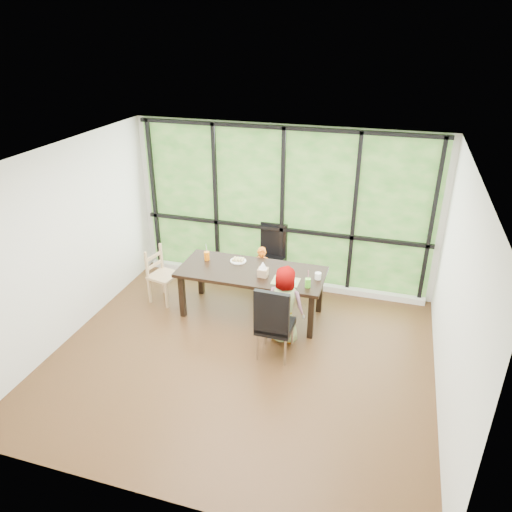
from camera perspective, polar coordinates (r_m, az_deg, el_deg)
name	(u,v)px	position (r m, az deg, el deg)	size (l,w,h in m)	color
ground	(241,358)	(6.61, -1.83, -11.99)	(5.00, 5.00, 0.00)	black
back_wall	(283,208)	(7.86, 3.23, 5.71)	(5.00, 5.00, 0.00)	silver
foliage_backdrop	(283,209)	(7.84, 3.19, 5.66)	(4.80, 0.02, 2.65)	#234D18
window_mullions	(282,209)	(7.81, 3.12, 5.56)	(4.80, 0.06, 2.65)	black
window_sill	(280,281)	(8.31, 2.84, -2.96)	(4.80, 0.12, 0.10)	silver
dining_table	(252,292)	(7.31, -0.53, -4.34)	(2.17, 0.92, 0.75)	black
chair_window_leather	(269,257)	(8.02, 1.60, -0.13)	(0.46, 0.46, 1.08)	black
chair_interior_leather	(275,321)	(6.36, 2.32, -7.71)	(0.46, 0.46, 1.08)	black
chair_end_beech	(164,276)	(7.77, -10.91, -2.30)	(0.42, 0.40, 0.90)	tan
child_toddler	(262,273)	(7.75, 0.69, -1.98)	(0.32, 0.21, 0.87)	orange
child_older	(285,305)	(6.64, 3.47, -5.82)	(0.56, 0.36, 1.14)	slate
placemat	(286,281)	(6.85, 3.56, -2.99)	(0.38, 0.28, 0.01)	tan
plate_far	(238,261)	(7.41, -2.13, -0.58)	(0.25, 0.25, 0.02)	white
plate_near	(287,281)	(6.84, 3.70, -3.03)	(0.25, 0.25, 0.02)	white
orange_cup	(207,256)	(7.46, -5.87, 0.02)	(0.08, 0.08, 0.13)	orange
green_cup	(308,283)	(6.70, 6.18, -3.20)	(0.08, 0.08, 0.13)	#5DCB2E
white_mug	(318,276)	(6.94, 7.38, -2.37)	(0.09, 0.09, 0.10)	white
tissue_box	(263,272)	(6.95, 0.83, -1.95)	(0.14, 0.14, 0.12)	tan
crepe_rolls_far	(238,259)	(7.39, -2.14, -0.40)	(0.20, 0.12, 0.04)	tan
crepe_rolls_near	(287,280)	(6.82, 3.71, -2.84)	(0.15, 0.12, 0.04)	tan
straw_white	(206,250)	(7.42, -5.91, 0.76)	(0.01, 0.01, 0.20)	white
straw_pink	(308,276)	(6.65, 6.23, -2.41)	(0.01, 0.01, 0.20)	pink
tissue	(263,265)	(6.90, 0.83, -1.11)	(0.12, 0.12, 0.11)	white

